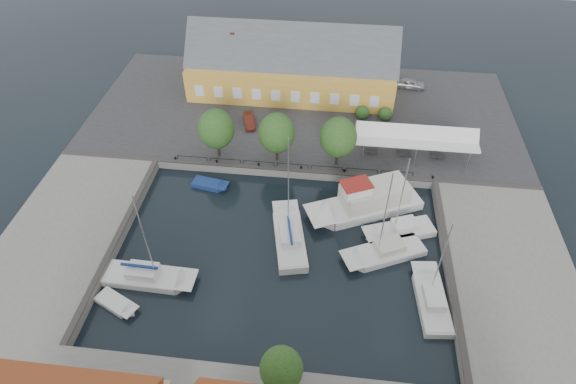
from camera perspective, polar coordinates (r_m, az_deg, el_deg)
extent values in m
plane|color=black|center=(49.20, -0.81, -6.01)|extent=(140.00, 140.00, 0.00)
cube|color=#2D2D30|center=(66.24, 1.71, 9.34)|extent=(56.00, 26.00, 1.00)
cube|color=slate|center=(54.19, -24.94, -4.68)|extent=(12.00, 24.00, 1.00)
cube|color=slate|center=(50.49, 24.82, -8.95)|extent=(12.00, 24.00, 1.00)
cube|color=#383533|center=(55.76, 0.51, 2.65)|extent=(56.00, 0.60, 0.12)
cube|color=#383533|center=(51.26, -19.58, -4.99)|extent=(0.60, 24.00, 0.12)
cube|color=#383533|center=(48.38, 18.61, -8.32)|extent=(0.60, 24.00, 0.12)
cylinder|color=black|center=(58.69, -13.21, 3.89)|extent=(0.24, 0.24, 0.40)
cylinder|color=black|center=(57.31, -8.46, 3.59)|extent=(0.24, 0.24, 0.40)
cylinder|color=black|center=(56.36, -3.51, 3.26)|extent=(0.24, 0.24, 0.40)
cylinder|color=black|center=(55.83, 1.56, 2.89)|extent=(0.24, 0.24, 0.40)
cylinder|color=black|center=(55.75, 6.69, 2.49)|extent=(0.24, 0.24, 0.40)
cylinder|color=black|center=(56.12, 11.79, 2.07)|extent=(0.24, 0.24, 0.40)
cylinder|color=black|center=(56.92, 16.78, 1.65)|extent=(0.24, 0.24, 0.40)
cube|color=gold|center=(69.22, 0.46, 13.62)|extent=(28.00, 10.00, 4.50)
cube|color=#474C51|center=(67.58, 0.48, 16.21)|extent=(28.56, 7.60, 7.60)
cube|color=gold|center=(76.22, -6.82, 15.82)|extent=(6.00, 6.00, 3.50)
cube|color=brown|center=(68.00, -6.57, 17.86)|extent=(0.60, 0.60, 1.20)
cube|color=white|center=(58.07, 14.94, 6.19)|extent=(14.00, 4.00, 0.25)
cylinder|color=silver|center=(56.75, 8.86, 4.57)|extent=(0.10, 0.10, 2.70)
cylinder|color=silver|center=(59.63, 8.87, 6.70)|extent=(0.10, 0.10, 2.70)
cylinder|color=silver|center=(57.45, 14.84, 4.05)|extent=(0.10, 0.10, 2.70)
cylinder|color=silver|center=(60.29, 14.58, 6.18)|extent=(0.10, 0.10, 2.70)
cylinder|color=silver|center=(58.75, 20.61, 3.50)|extent=(0.10, 0.10, 2.70)
cylinder|color=silver|center=(61.53, 20.11, 5.61)|extent=(0.10, 0.10, 2.70)
cylinder|color=black|center=(57.85, -8.23, 5.12)|extent=(0.30, 0.30, 2.10)
ellipsoid|color=#1E4217|center=(56.18, -8.52, 7.40)|extent=(4.20, 4.20, 4.83)
cylinder|color=black|center=(56.64, -1.32, 4.67)|extent=(0.30, 0.30, 2.10)
ellipsoid|color=#1E4217|center=(54.93, -1.36, 7.00)|extent=(4.20, 4.20, 4.83)
cylinder|color=black|center=(56.28, 5.78, 4.14)|extent=(0.30, 0.30, 2.10)
ellipsoid|color=#1E4217|center=(54.56, 5.99, 6.47)|extent=(4.20, 4.20, 4.83)
imported|color=#97999E|center=(72.56, 14.32, 12.35)|extent=(4.28, 1.95, 1.42)
imported|color=#4F1B12|center=(62.94, -4.64, 8.44)|extent=(2.28, 3.94, 1.23)
cube|color=white|center=(48.91, 0.22, -6.13)|extent=(4.40, 8.00, 1.50)
cube|color=white|center=(48.94, 0.11, -4.69)|extent=(4.62, 9.45, 0.08)
cube|color=white|center=(48.10, 0.20, -4.98)|extent=(2.54, 3.37, 0.90)
cylinder|color=silver|center=(45.36, 0.04, 0.65)|extent=(0.12, 0.12, 11.35)
cube|color=navy|center=(47.42, 0.23, -4.54)|extent=(1.03, 3.74, 0.22)
cube|color=white|center=(53.35, 9.96, -1.80)|extent=(10.94, 7.79, 1.80)
cube|color=white|center=(52.22, 8.82, -1.38)|extent=(12.74, 8.51, 0.08)
cube|color=beige|center=(51.98, 10.22, -0.23)|extent=(7.78, 5.92, 2.20)
cube|color=white|center=(50.17, 8.05, 0.37)|extent=(3.45, 3.10, 1.20)
cube|color=maroon|center=(49.74, 8.12, 0.92)|extent=(3.73, 3.32, 0.10)
cube|color=white|center=(51.49, 13.59, -4.67)|extent=(6.51, 4.44, 1.30)
cube|color=white|center=(50.71, 12.94, -4.30)|extent=(7.61, 4.76, 0.08)
cube|color=white|center=(50.61, 13.64, -3.82)|extent=(2.85, 2.44, 0.90)
cylinder|color=silver|center=(47.32, 13.30, -0.56)|extent=(0.12, 0.12, 9.39)
cube|color=white|center=(49.26, 11.91, -7.11)|extent=(7.37, 5.47, 1.30)
cube|color=white|center=(48.41, 11.13, -6.85)|extent=(8.55, 5.94, 0.08)
cube|color=beige|center=(48.34, 11.93, -6.28)|extent=(3.29, 2.91, 0.90)
cylinder|color=silver|center=(44.53, 11.41, -2.80)|extent=(0.12, 0.12, 10.21)
cube|color=white|center=(46.32, 16.67, -12.90)|extent=(3.14, 6.59, 1.30)
cube|color=white|center=(46.21, 16.64, -11.60)|extent=(3.16, 7.85, 0.08)
cube|color=white|center=(45.50, 16.92, -11.91)|extent=(1.96, 2.71, 0.90)
cylinder|color=silver|center=(43.12, 17.67, -7.64)|extent=(0.12, 0.12, 8.91)
cube|color=white|center=(48.27, -16.76, -9.81)|extent=(7.17, 2.90, 1.30)
cube|color=white|center=(47.42, -15.93, -9.47)|extent=(8.58, 2.83, 0.08)
cube|color=white|center=(47.32, -16.84, -8.99)|extent=(2.89, 1.92, 0.90)
cylinder|color=silver|center=(43.38, -16.56, -5.37)|extent=(0.12, 0.12, 10.43)
cube|color=navy|center=(46.82, -17.22, -8.39)|extent=(3.55, 0.31, 0.22)
cube|color=white|center=(47.37, -19.86, -12.30)|extent=(3.81, 2.95, 0.90)
cube|color=white|center=(46.74, -19.65, -12.21)|extent=(4.40, 3.19, 0.08)
cube|color=navy|center=(56.05, -9.52, 0.82)|extent=(3.63, 2.25, 0.80)
cube|color=navy|center=(55.60, -9.17, 1.08)|extent=(4.29, 2.30, 0.08)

